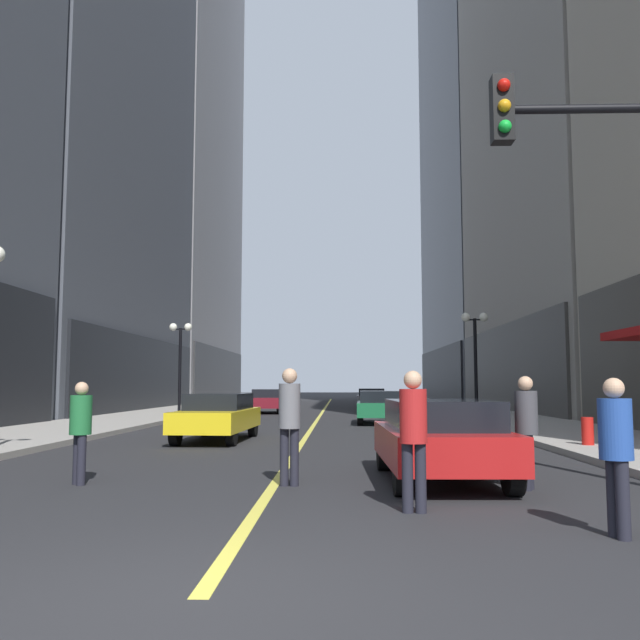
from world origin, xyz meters
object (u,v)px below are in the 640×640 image
pedestrian_in_red_jacket (413,429)px  pedestrian_in_green_parka (81,425)px  car_grey (371,398)px  car_green (382,406)px  street_lamp_right_mid (475,342)px  car_maroon (268,400)px  pedestrian_in_grey_suit (289,416)px  car_yellow (218,415)px  fire_hydrant_right (588,434)px  pedestrian_in_blue_hoodie (616,444)px  street_lamp_left_far (180,348)px  car_red (440,437)px  pedestrian_with_orange_bag (526,423)px

pedestrian_in_red_jacket → pedestrian_in_green_parka: (-5.03, 2.19, -0.08)m
car_grey → pedestrian_in_red_jacket: size_ratio=2.55×
car_green → street_lamp_right_mid: bearing=-10.8°
car_maroon → street_lamp_right_mid: street_lamp_right_mid is taller
car_maroon → car_green: bearing=-60.6°
car_green → pedestrian_in_grey_suit: (-2.46, -17.02, 0.35)m
car_yellow → fire_hydrant_right: bearing=-16.6°
car_green → pedestrian_in_blue_hoodie: 20.56m
pedestrian_in_blue_hoodie → pedestrian_in_green_parka: size_ratio=1.02×
pedestrian_in_red_jacket → fire_hydrant_right: pedestrian_in_red_jacket is taller
car_green → pedestrian_in_grey_suit: bearing=-98.2°
pedestrian_in_grey_suit → street_lamp_left_far: size_ratio=0.41×
car_red → street_lamp_right_mid: bearing=76.7°
car_maroon → pedestrian_with_orange_bag: 28.27m
pedestrian_in_red_jacket → car_red: bearing=75.1°
fire_hydrant_right → street_lamp_right_mid: bearing=92.7°
car_green → car_grey: 17.37m
car_grey → pedestrian_in_blue_hoodie: 37.89m
pedestrian_in_grey_suit → pedestrian_in_green_parka: 3.32m
pedestrian_with_orange_bag → pedestrian_in_grey_suit: 3.62m
car_red → pedestrian_in_blue_hoodie: 4.18m
car_green → pedestrian_in_red_jacket: size_ratio=2.48×
car_yellow → pedestrian_in_blue_hoodie: pedestrian_in_blue_hoodie is taller
street_lamp_right_mid → fire_hydrant_right: bearing=-87.3°
car_yellow → pedestrian_in_grey_suit: 8.90m
pedestrian_with_orange_bag → street_lamp_right_mid: 16.95m
pedestrian_in_blue_hoodie → pedestrian_in_green_parka: bearing=153.3°
car_grey → pedestrian_in_grey_suit: pedestrian_in_grey_suit is taller
pedestrian_with_orange_bag → street_lamp_left_far: (-10.25, 20.83, 2.27)m
car_maroon → pedestrian_with_orange_bag: bearing=-76.0°
street_lamp_left_far → street_lamp_right_mid: size_ratio=1.00×
car_grey → pedestrian_in_blue_hoodie: pedestrian_in_blue_hoodie is taller
car_maroon → pedestrian_in_red_jacket: 29.73m
car_yellow → car_grey: same height
street_lamp_right_mid → pedestrian_with_orange_bag: bearing=-98.7°
street_lamp_left_far → car_red: bearing=-65.7°
car_yellow → pedestrian_with_orange_bag: (6.27, -8.77, 0.27)m
pedestrian_with_orange_bag → fire_hydrant_right: pedestrian_with_orange_bag is taller
car_maroon → car_grey: 9.46m
pedestrian_in_green_parka → pedestrian_in_grey_suit: bearing=-0.3°
street_lamp_left_far → pedestrian_with_orange_bag: bearing=-63.8°
pedestrian_with_orange_bag → pedestrian_in_green_parka: size_ratio=1.05×
car_green → pedestrian_in_red_jacket: pedestrian_in_red_jacket is taller
car_grey → pedestrian_in_red_jacket: (-1.13, -36.56, 0.30)m
pedestrian_in_red_jacket → pedestrian_in_blue_hoodie: 2.36m
car_grey → street_lamp_right_mid: street_lamp_right_mid is taller
car_red → car_maroon: size_ratio=1.00×
car_red → fire_hydrant_right: car_red is taller
pedestrian_in_grey_suit → car_maroon: bearing=96.8°
pedestrian_in_blue_hoodie → street_lamp_left_far: bearing=113.2°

